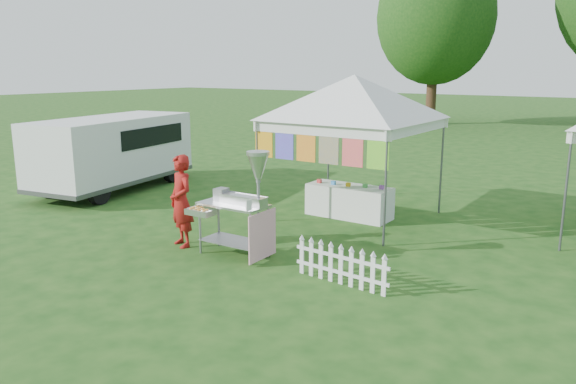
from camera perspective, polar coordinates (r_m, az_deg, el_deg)
The scene contains 8 objects.
ground at distance 9.30m, azimuth -3.93°, elevation -7.21°, with size 120.00×120.00×0.00m, color #194614.
canopy_main at distance 11.69m, azimuth 6.78°, elevation 11.71°, with size 4.24×4.24×3.45m.
tree_left at distance 33.01m, azimuth 14.76°, elevation 16.83°, with size 6.40×6.40×9.53m.
donut_cart at distance 9.30m, azimuth -4.72°, elevation -0.34°, with size 1.31×0.92×1.82m.
vendor at distance 10.11m, azimuth -10.79°, elevation -0.91°, with size 0.60×0.40×1.65m, color maroon.
cargo_van at distance 15.35m, azimuth -17.09°, elevation 4.04°, with size 2.59×4.78×1.89m.
picket_fence at distance 8.35m, azimuth 5.38°, elevation -7.47°, with size 1.62×0.14×0.56m.
display_table at distance 12.06m, azimuth 6.22°, elevation -0.95°, with size 1.80×0.70×0.68m, color white.
Camera 1 is at (5.48, -6.83, 3.14)m, focal length 35.00 mm.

